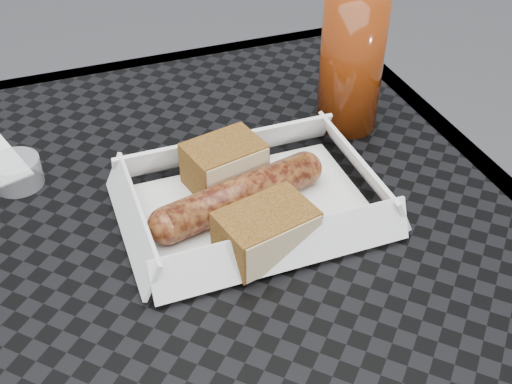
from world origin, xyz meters
The scene contains 8 objects.
patio_table centered at (0.00, 0.00, 0.67)m, with size 0.80×0.80×0.74m.
food_tray centered at (0.13, 0.04, 0.75)m, with size 0.22×0.15×0.00m, color white.
bratwurst centered at (0.11, 0.04, 0.77)m, with size 0.19×0.07×0.04m.
bread_near centered at (0.11, 0.09, 0.77)m, with size 0.07×0.05×0.05m, color brown.
bread_far centered at (0.12, -0.02, 0.77)m, with size 0.08×0.06×0.04m, color brown.
veg_garnish centered at (0.18, -0.01, 0.75)m, with size 0.03×0.03×0.00m.
condiment_cup_empty centered at (-0.09, 0.16, 0.76)m, with size 0.05×0.05×0.03m, color silver.
drink_glass centered at (0.28, 0.15, 0.82)m, with size 0.07×0.07×0.16m, color #612208.
Camera 1 is at (-0.04, -0.41, 1.16)m, focal length 45.00 mm.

